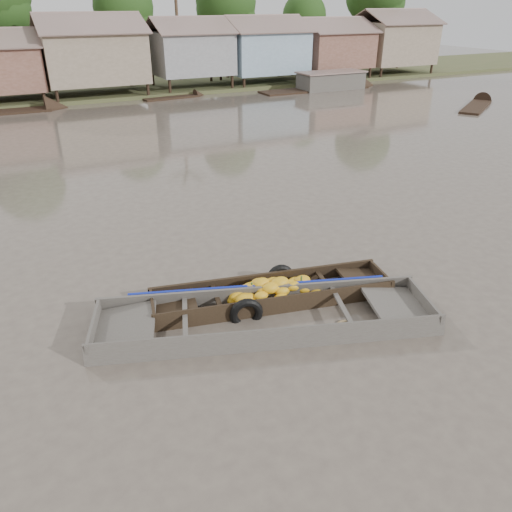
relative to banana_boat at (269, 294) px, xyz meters
name	(u,v)px	position (x,y,z in m)	size (l,w,h in m)	color
ground	(258,317)	(-0.55, -0.50, -0.15)	(120.00, 120.00, 0.00)	brown
riverbank	(93,47)	(2.48, 31.36, 2.93)	(120.00, 12.47, 10.22)	#384723
banana_boat	(269,294)	(0.00, 0.00, 0.00)	(5.52, 2.38, 0.76)	black
viewer_boat	(266,322)	(-0.50, -0.78, -0.10)	(7.16, 3.96, 0.56)	#443E39
distant_boats	(251,94)	(11.49, 24.12, 0.07)	(45.71, 14.84, 1.38)	black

